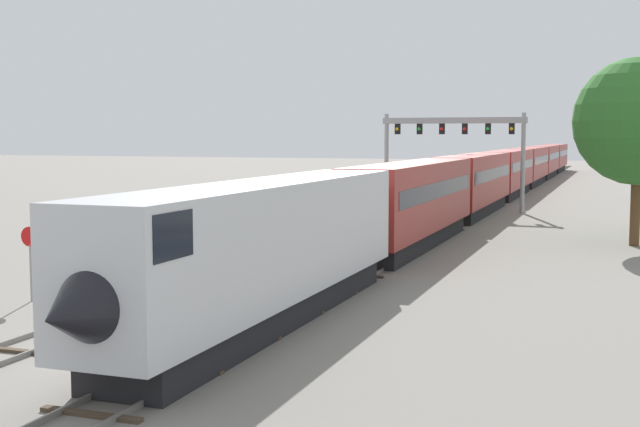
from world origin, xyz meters
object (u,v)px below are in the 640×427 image
(passenger_train, at_px, (509,171))
(trackside_tree_left, at_px, (638,122))
(stop_sign, at_px, (30,253))
(signal_gantry, at_px, (453,139))

(passenger_train, height_order, trackside_tree_left, trackside_tree_left)
(passenger_train, relative_size, stop_sign, 51.11)
(signal_gantry, bearing_deg, stop_sign, -100.04)
(signal_gantry, height_order, stop_sign, signal_gantry)
(passenger_train, height_order, stop_sign, passenger_train)
(signal_gantry, distance_m, stop_sign, 44.66)
(passenger_train, bearing_deg, stop_sign, -99.02)
(signal_gantry, bearing_deg, passenger_train, 83.31)
(signal_gantry, relative_size, trackside_tree_left, 1.12)
(trackside_tree_left, bearing_deg, stop_sign, -131.04)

